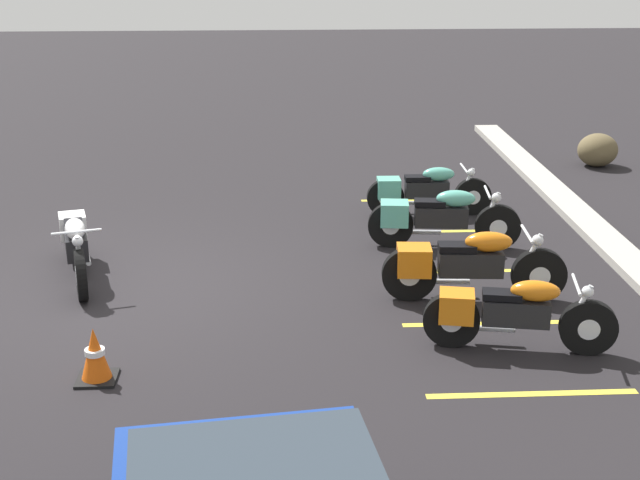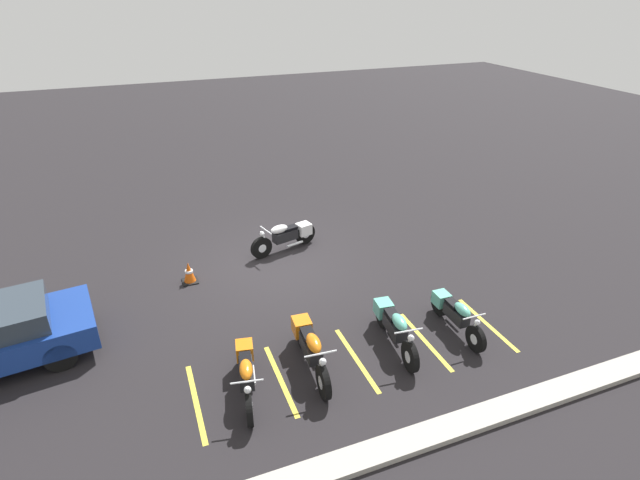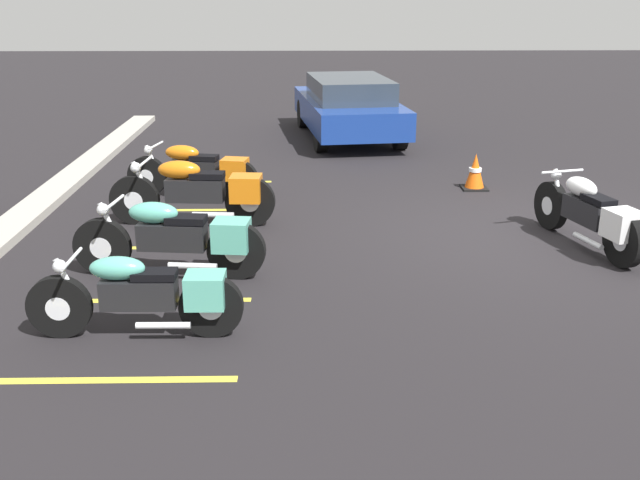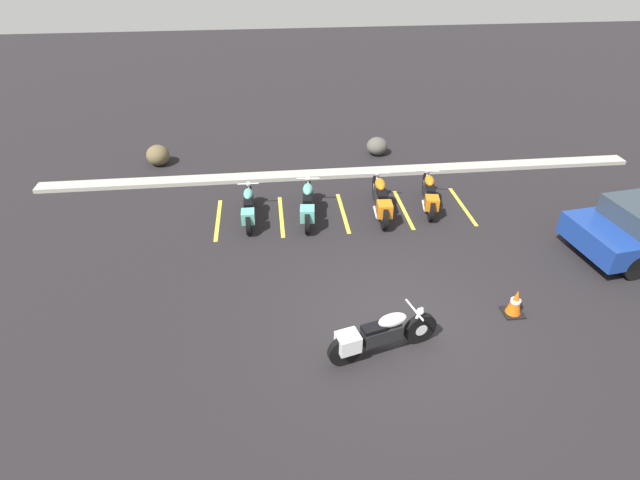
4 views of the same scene
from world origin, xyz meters
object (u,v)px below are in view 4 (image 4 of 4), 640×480
object	(u,v)px
parked_bike_0	(249,207)
landscape_rock_0	(158,155)
parked_bike_1	(308,204)
parked_bike_3	(429,194)
landscape_rock_1	(377,146)
motorcycle_white_featured	(378,335)
traffic_cone	(515,303)
parked_bike_2	(381,199)

from	to	relation	value
parked_bike_0	landscape_rock_0	bearing A→B (deg)	37.62
parked_bike_1	landscape_rock_0	xyz separation A→B (m)	(-4.40, 3.88, -0.14)
parked_bike_3	landscape_rock_0	world-z (taller)	parked_bike_3
parked_bike_3	landscape_rock_1	distance (m)	3.76
motorcycle_white_featured	parked_bike_0	size ratio (longest dim) A/B	1.06
motorcycle_white_featured	traffic_cone	xyz separation A→B (m)	(2.92, 0.77, -0.18)
parked_bike_2	landscape_rock_1	bearing A→B (deg)	-6.45
parked_bike_2	parked_bike_3	world-z (taller)	parked_bike_2
parked_bike_0	parked_bike_3	xyz separation A→B (m)	(4.79, 0.16, 0.02)
parked_bike_1	motorcycle_white_featured	bearing A→B (deg)	-164.37
landscape_rock_1	parked_bike_2	bearing A→B (deg)	-100.49
landscape_rock_1	landscape_rock_0	bearing A→B (deg)	-179.74
parked_bike_1	parked_bike_3	size ratio (longest dim) A/B	1.06
landscape_rock_0	parked_bike_1	bearing A→B (deg)	-41.44
motorcycle_white_featured	parked_bike_0	bearing A→B (deg)	100.42
landscape_rock_1	traffic_cone	size ratio (longest dim) A/B	1.22
landscape_rock_0	traffic_cone	xyz separation A→B (m)	(8.14, -7.99, -0.05)
motorcycle_white_featured	parked_bike_1	xyz separation A→B (m)	(-0.82, 4.88, 0.00)
motorcycle_white_featured	landscape_rock_0	world-z (taller)	motorcycle_white_featured
parked_bike_3	landscape_rock_0	xyz separation A→B (m)	(-7.67, 3.67, -0.12)
parked_bike_3	landscape_rock_0	distance (m)	8.50
parked_bike_3	landscape_rock_0	size ratio (longest dim) A/B	2.66
landscape_rock_0	traffic_cone	world-z (taller)	landscape_rock_0
traffic_cone	parked_bike_3	bearing A→B (deg)	96.21
landscape_rock_1	traffic_cone	distance (m)	8.10
parked_bike_2	traffic_cone	xyz separation A→B (m)	(1.83, -4.12, -0.20)
traffic_cone	motorcycle_white_featured	bearing A→B (deg)	-165.19
landscape_rock_1	traffic_cone	xyz separation A→B (m)	(1.11, -8.02, -0.02)
parked_bike_1	parked_bike_2	size ratio (longest dim) A/B	0.96
landscape_rock_0	landscape_rock_1	world-z (taller)	landscape_rock_0
motorcycle_white_featured	landscape_rock_1	xyz separation A→B (m)	(1.81, 8.79, -0.16)
landscape_rock_0	parked_bike_2	bearing A→B (deg)	-31.54
motorcycle_white_featured	landscape_rock_1	world-z (taller)	motorcycle_white_featured
landscape_rock_1	motorcycle_white_featured	bearing A→B (deg)	-101.65
parked_bike_3	landscape_rock_1	bearing A→B (deg)	20.44
parked_bike_3	landscape_rock_1	size ratio (longest dim) A/B	2.93
parked_bike_2	landscape_rock_0	xyz separation A→B (m)	(-6.31, 3.87, -0.15)
parked_bike_0	parked_bike_3	distance (m)	4.79
parked_bike_2	motorcycle_white_featured	bearing A→B (deg)	171.48
parked_bike_1	parked_bike_0	bearing A→B (deg)	94.00
motorcycle_white_featured	parked_bike_3	world-z (taller)	motorcycle_white_featured
parked_bike_0	landscape_rock_1	world-z (taller)	parked_bike_0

